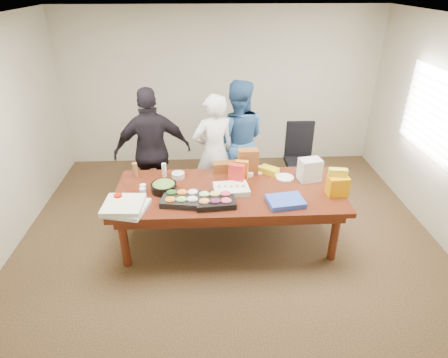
{
  "coord_description": "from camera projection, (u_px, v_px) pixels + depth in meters",
  "views": [
    {
      "loc": [
        -0.25,
        -4.06,
        3.1
      ],
      "look_at": [
        -0.05,
        0.1,
        0.85
      ],
      "focal_mm": 30.37,
      "sensor_mm": 36.0,
      "label": 1
    }
  ],
  "objects": [
    {
      "name": "floor",
      "position": [
        228.0,
        239.0,
        5.05
      ],
      "size": [
        5.5,
        5.0,
        0.02
      ],
      "primitive_type": "cube",
      "color": "#47301E",
      "rests_on": "ground"
    },
    {
      "name": "ceiling",
      "position": [
        230.0,
        19.0,
        3.76
      ],
      "size": [
        5.5,
        5.0,
        0.02
      ],
      "primitive_type": "cube",
      "color": "white",
      "rests_on": "wall_back"
    },
    {
      "name": "wall_back",
      "position": [
        220.0,
        89.0,
        6.6
      ],
      "size": [
        5.5,
        0.04,
        2.7
      ],
      "primitive_type": "cube",
      "color": "beige",
      "rests_on": "floor"
    },
    {
      "name": "wall_front",
      "position": [
        254.0,
        315.0,
        2.21
      ],
      "size": [
        5.5,
        0.04,
        2.7
      ],
      "primitive_type": "cube",
      "color": "beige",
      "rests_on": "floor"
    },
    {
      "name": "window_panel",
      "position": [
        433.0,
        113.0,
        4.98
      ],
      "size": [
        0.03,
        1.4,
        1.1
      ],
      "primitive_type": "cube",
      "color": "white",
      "rests_on": "wall_right"
    },
    {
      "name": "window_blinds",
      "position": [
        430.0,
        113.0,
        4.97
      ],
      "size": [
        0.04,
        1.36,
        1.0
      ],
      "primitive_type": "cube",
      "color": "beige",
      "rests_on": "wall_right"
    },
    {
      "name": "conference_table",
      "position": [
        228.0,
        215.0,
        4.87
      ],
      "size": [
        2.8,
        1.2,
        0.75
      ],
      "primitive_type": "cube",
      "color": "#4C1C0F",
      "rests_on": "floor"
    },
    {
      "name": "office_chair",
      "position": [
        301.0,
        160.0,
        5.98
      ],
      "size": [
        0.53,
        0.53,
        1.04
      ],
      "primitive_type": "cube",
      "rotation": [
        0.0,
        0.0,
        -0.0
      ],
      "color": "black",
      "rests_on": "floor"
    },
    {
      "name": "person_center",
      "position": [
        214.0,
        152.0,
        5.43
      ],
      "size": [
        0.72,
        0.58,
        1.71
      ],
      "primitive_type": "imported",
      "rotation": [
        0.0,
        0.0,
        3.45
      ],
      "color": "silver",
      "rests_on": "floor"
    },
    {
      "name": "person_right",
      "position": [
        237.0,
        140.0,
        5.68
      ],
      "size": [
        0.94,
        0.76,
        1.82
      ],
      "primitive_type": "imported",
      "rotation": [
        0.0,
        0.0,
        3.06
      ],
      "color": "#2A507F",
      "rests_on": "floor"
    },
    {
      "name": "person_left",
      "position": [
        153.0,
        152.0,
        5.32
      ],
      "size": [
        1.14,
        0.65,
        1.83
      ],
      "primitive_type": "imported",
      "rotation": [
        0.0,
        0.0,
        3.35
      ],
      "color": "black",
      "rests_on": "floor"
    },
    {
      "name": "veggie_tray",
      "position": [
        182.0,
        199.0,
        4.43
      ],
      "size": [
        0.51,
        0.43,
        0.07
      ],
      "primitive_type": "cube",
      "rotation": [
        0.0,
        0.0,
        -0.17
      ],
      "color": "black",
      "rests_on": "conference_table"
    },
    {
      "name": "fruit_tray",
      "position": [
        215.0,
        201.0,
        4.4
      ],
      "size": [
        0.48,
        0.39,
        0.07
      ],
      "primitive_type": "cube",
      "rotation": [
        0.0,
        0.0,
        0.09
      ],
      "color": "black",
      "rests_on": "conference_table"
    },
    {
      "name": "sheet_cake",
      "position": [
        231.0,
        189.0,
        4.63
      ],
      "size": [
        0.45,
        0.35,
        0.07
      ],
      "primitive_type": "cube",
      "rotation": [
        0.0,
        0.0,
        0.09
      ],
      "color": "white",
      "rests_on": "conference_table"
    },
    {
      "name": "salad_bowl",
      "position": [
        164.0,
        187.0,
        4.64
      ],
      "size": [
        0.4,
        0.4,
        0.1
      ],
      "primitive_type": "cylinder",
      "rotation": [
        0.0,
        0.0,
        -0.31
      ],
      "color": "black",
      "rests_on": "conference_table"
    },
    {
      "name": "chip_bag_blue",
      "position": [
        285.0,
        201.0,
        4.4
      ],
      "size": [
        0.45,
        0.37,
        0.06
      ],
      "primitive_type": "cube",
      "rotation": [
        0.0,
        0.0,
        0.14
      ],
      "color": "blue",
      "rests_on": "conference_table"
    },
    {
      "name": "chip_bag_red",
      "position": [
        236.0,
        175.0,
        4.75
      ],
      "size": [
        0.21,
        0.14,
        0.28
      ],
      "primitive_type": "cube",
      "rotation": [
        0.0,
        0.0,
        -0.36
      ],
      "color": "red",
      "rests_on": "conference_table"
    },
    {
      "name": "chip_bag_yellow",
      "position": [
        337.0,
        181.0,
        4.55
      ],
      "size": [
        0.23,
        0.12,
        0.33
      ],
      "primitive_type": "cube",
      "rotation": [
        0.0,
        0.0,
        -0.17
      ],
      "color": "gold",
      "rests_on": "conference_table"
    },
    {
      "name": "chip_bag_orange",
      "position": [
        242.0,
        170.0,
        4.89
      ],
      "size": [
        0.18,
        0.11,
        0.26
      ],
      "primitive_type": "cube",
      "rotation": [
        0.0,
        0.0,
        -0.25
      ],
      "color": "orange",
      "rests_on": "conference_table"
    },
    {
      "name": "mayo_jar",
      "position": [
        241.0,
        174.0,
        4.92
      ],
      "size": [
        0.12,
        0.12,
        0.15
      ],
      "primitive_type": "cylinder",
      "rotation": [
        0.0,
        0.0,
        0.26
      ],
      "color": "silver",
      "rests_on": "conference_table"
    },
    {
      "name": "mustard_bottle",
      "position": [
        233.0,
        173.0,
        4.93
      ],
      "size": [
        0.06,
        0.06,
        0.16
      ],
      "primitive_type": "cylinder",
      "rotation": [
        0.0,
        0.0,
        -0.01
      ],
      "color": "#EDDE00",
      "rests_on": "conference_table"
    },
    {
      "name": "dressing_bottle",
      "position": [
        135.0,
        170.0,
        4.95
      ],
      "size": [
        0.08,
        0.08,
        0.2
      ],
      "primitive_type": "cylinder",
      "rotation": [
        0.0,
        0.0,
        -0.29
      ],
      "color": "brown",
      "rests_on": "conference_table"
    },
    {
      "name": "ranch_bottle",
      "position": [
        164.0,
        170.0,
        4.96
      ],
      "size": [
        0.08,
        0.08,
        0.19
      ],
      "primitive_type": "cylinder",
      "rotation": [
        0.0,
        0.0,
        -0.25
      ],
      "color": "silver",
      "rests_on": "conference_table"
    },
    {
      "name": "banana_bunch",
      "position": [
        269.0,
        170.0,
        5.07
      ],
      "size": [
        0.28,
        0.27,
        0.08
      ],
      "primitive_type": "cube",
      "rotation": [
        0.0,
        0.0,
        -0.68
      ],
      "color": "gold",
      "rests_on": "conference_table"
    },
    {
      "name": "bread_loaf",
      "position": [
        225.0,
        167.0,
        5.12
      ],
      "size": [
        0.34,
        0.18,
        0.13
      ],
      "primitive_type": "cube",
      "rotation": [
        0.0,
        0.0,
        0.12
      ],
      "color": "brown",
      "rests_on": "conference_table"
    },
    {
      "name": "kraft_bag",
      "position": [
        248.0,
        162.0,
        5.0
      ],
      "size": [
        0.27,
        0.16,
        0.35
      ],
      "primitive_type": "cube",
      "rotation": [
        0.0,
        0.0,
        0.02
      ],
      "color": "brown",
      "rests_on": "conference_table"
    },
    {
      "name": "red_cup",
      "position": [
        118.0,
        199.0,
        4.38
      ],
      "size": [
        0.12,
        0.12,
        0.13
      ],
      "primitive_type": "cylinder",
      "rotation": [
        0.0,
        0.0,
        0.28
      ],
      "color": "#AF1303",
      "rests_on": "conference_table"
    },
    {
      "name": "clear_cup_a",
      "position": [
        143.0,
        192.0,
        4.54
      ],
      "size": [
        0.08,
        0.08,
        0.1
      ],
      "primitive_type": "cylinder",
      "rotation": [
        0.0,
        0.0,
        0.07
      ],
      "color": "silver",
      "rests_on": "conference_table"
    },
    {
      "name": "clear_cup_b",
      "position": [
        143.0,
        188.0,
        4.62
      ],
      "size": [
        0.09,
        0.09,
        0.1
      ],
      "primitive_type": "cylinder",
      "rotation": [
        0.0,
        0.0,
        0.18
      ],
      "color": "white",
      "rests_on": "conference_table"
    },
    {
      "name": "pizza_box_lower",
      "position": [
        126.0,
        208.0,
        4.28
      ],
      "size": [
        0.53,
        0.53,
        0.05
      ],
      "primitive_type": "cube",
      "rotation": [
        0.0,
        0.0,
        -0.24
      ],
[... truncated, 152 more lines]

